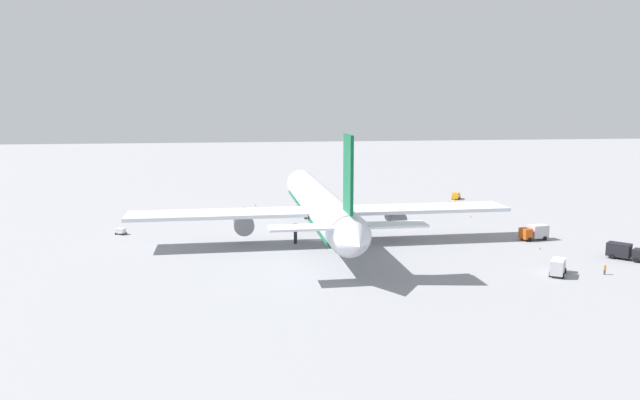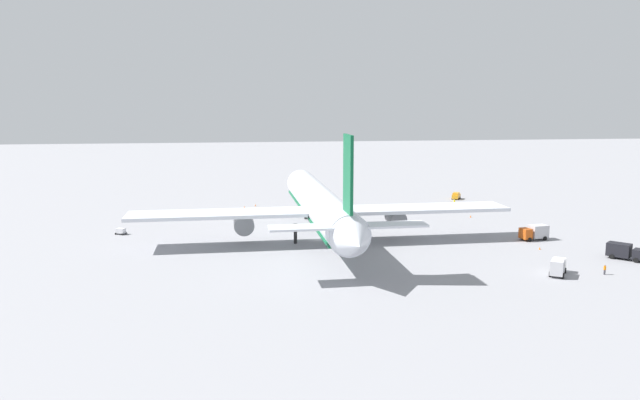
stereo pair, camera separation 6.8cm
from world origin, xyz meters
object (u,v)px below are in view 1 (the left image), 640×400
at_px(traffic_cone_3, 471,216).
at_px(baggage_cart_1, 121,231).
at_px(service_truck_0, 558,266).
at_px(traffic_cone_2, 540,248).
at_px(service_van, 456,196).
at_px(baggage_cart_0, 487,206).
at_px(ground_worker_0, 454,202).
at_px(airliner, 320,205).
at_px(ground_worker_1, 451,204).
at_px(service_truck_2, 535,232).
at_px(service_truck_1, 624,251).
at_px(traffic_cone_0, 244,207).
at_px(traffic_cone_1, 255,205).
at_px(ground_worker_2, 605,270).

bearing_deg(traffic_cone_3, baggage_cart_1, 95.77).
height_order(service_truck_0, traffic_cone_2, service_truck_0).
bearing_deg(service_van, baggage_cart_0, -169.42).
distance_m(ground_worker_0, traffic_cone_3, 18.43).
xyz_separation_m(airliner, ground_worker_0, (38.44, -43.20, -6.61)).
bearing_deg(service_truck_0, ground_worker_1, -4.09).
relative_size(service_truck_2, ground_worker_1, 3.76).
relative_size(baggage_cart_1, traffic_cone_3, 5.23).
distance_m(service_van, baggage_cart_0, 16.07).
bearing_deg(service_truck_1, service_van, 5.18).
xyz_separation_m(airliner, baggage_cart_0, (32.55, -50.27, -6.79)).
bearing_deg(service_truck_2, ground_worker_1, 5.59).
distance_m(service_truck_0, traffic_cone_2, 18.28).
bearing_deg(service_truck_2, traffic_cone_0, 51.85).
height_order(service_truck_2, traffic_cone_3, service_truck_2).
distance_m(airliner, traffic_cone_2, 44.69).
bearing_deg(traffic_cone_2, service_truck_2, -19.95).
distance_m(ground_worker_0, traffic_cone_1, 55.63).
relative_size(service_truck_2, baggage_cart_1, 2.18).
relative_size(baggage_cart_1, ground_worker_0, 1.71).
distance_m(service_truck_1, traffic_cone_3, 45.02).
bearing_deg(traffic_cone_3, traffic_cone_0, 69.06).
height_order(service_truck_2, service_van, service_truck_2).
relative_size(baggage_cart_0, ground_worker_1, 1.94).
bearing_deg(airliner, traffic_cone_1, 15.30).
xyz_separation_m(airliner, service_van, (48.34, -47.31, -6.43)).
height_order(baggage_cart_0, ground_worker_2, ground_worker_2).
bearing_deg(traffic_cone_0, airliner, -159.96).
bearing_deg(airliner, ground_worker_2, -125.76).
bearing_deg(ground_worker_0, airliner, 131.66).
distance_m(airliner, traffic_cone_1, 46.48).
bearing_deg(traffic_cone_1, traffic_cone_3, -114.48).
distance_m(service_truck_0, ground_worker_2, 8.12).
bearing_deg(service_truck_0, traffic_cone_2, -18.15).
height_order(baggage_cart_1, traffic_cone_0, baggage_cart_1).
relative_size(airliner, traffic_cone_3, 142.41).
height_order(service_truck_2, baggage_cart_0, service_truck_2).
xyz_separation_m(service_truck_1, ground_worker_2, (-8.95, 9.51, -0.69)).
distance_m(ground_worker_0, traffic_cone_0, 58.47).
bearing_deg(ground_worker_1, service_truck_1, -167.46).
distance_m(baggage_cart_0, traffic_cone_1, 63.48).
relative_size(service_van, ground_worker_0, 2.64).
bearing_deg(baggage_cart_0, baggage_cart_1, 102.63).
bearing_deg(service_truck_0, traffic_cone_1, 32.65).
height_order(service_van, ground_worker_2, service_van).
distance_m(ground_worker_0, ground_worker_1, 4.28).
xyz_separation_m(baggage_cart_0, ground_worker_0, (5.89, 7.06, 0.19)).
bearing_deg(service_truck_0, service_truck_1, -65.00).
bearing_deg(traffic_cone_0, service_van, -83.86).
xyz_separation_m(baggage_cart_1, traffic_cone_2, (-25.54, -84.47, -0.46)).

